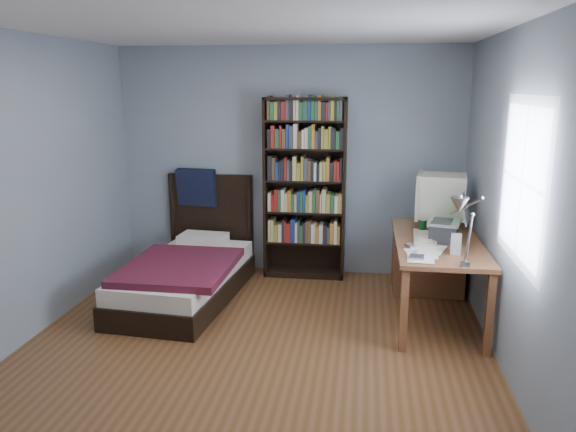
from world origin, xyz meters
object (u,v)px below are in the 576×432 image
object	(u,v)px
keyboard	(425,238)
bookshelf	(305,189)
desk	(430,257)
desk_lamp	(461,212)
bed	(188,271)
crt_monitor	(440,197)
laptop	(446,228)
speaker	(456,244)
soda_can	(423,227)

from	to	relation	value
keyboard	bookshelf	world-z (taller)	bookshelf
desk	desk_lamp	xyz separation A→B (m)	(-0.01, -1.61, 0.82)
keyboard	bed	bearing A→B (deg)	178.22
crt_monitor	laptop	world-z (taller)	crt_monitor
laptop	desk_lamp	bearing A→B (deg)	-93.71
desk_lamp	keyboard	distance (m)	1.22
bookshelf	bed	distance (m)	1.53
bookshelf	desk_lamp	bearing A→B (deg)	-58.46
desk	bed	size ratio (longest dim) A/B	0.81
crt_monitor	desk	bearing A→B (deg)	-145.50
speaker	bookshelf	xyz separation A→B (m)	(-1.40, 1.41, 0.17)
desk	bed	bearing A→B (deg)	-173.35
laptop	keyboard	xyz separation A→B (m)	(-0.18, 0.00, -0.10)
laptop	bed	world-z (taller)	bed
desk	keyboard	size ratio (longest dim) A/B	3.33
crt_monitor	desk_lamp	distance (m)	1.66
keyboard	soda_can	bearing A→B (deg)	93.43
laptop	speaker	distance (m)	0.40
soda_can	bed	size ratio (longest dim) A/B	0.06
keyboard	bookshelf	distance (m)	1.58
speaker	soda_can	world-z (taller)	speaker
laptop	bookshelf	xyz separation A→B (m)	(-1.37, 1.01, 0.14)
desk_lamp	crt_monitor	bearing A→B (deg)	87.62
bed	laptop	bearing A→B (deg)	-4.95
bed	soda_can	bearing A→B (deg)	0.53
crt_monitor	bookshelf	bearing A→B (deg)	161.00
desk	soda_can	size ratio (longest dim) A/B	12.67
desk	crt_monitor	bearing A→B (deg)	34.50
soda_can	bed	world-z (taller)	bed
desk	laptop	xyz separation A→B (m)	(0.06, -0.49, 0.43)
crt_monitor	keyboard	bearing A→B (deg)	-108.45
desk_lamp	speaker	xyz separation A→B (m)	(0.10, 0.71, -0.43)
crt_monitor	speaker	xyz separation A→B (m)	(0.03, -0.94, -0.21)
speaker	crt_monitor	bearing A→B (deg)	101.18
crt_monitor	keyboard	world-z (taller)	crt_monitor
keyboard	bed	distance (m)	2.34
laptop	keyboard	world-z (taller)	laptop
desk_lamp	bed	bearing A→B (deg)	151.03
desk_lamp	bookshelf	distance (m)	2.50
desk	bookshelf	xyz separation A→B (m)	(-1.31, 0.51, 0.57)
laptop	bed	xyz separation A→B (m)	(-2.47, 0.21, -0.59)
laptop	soda_can	size ratio (longest dim) A/B	3.30
keyboard	soda_can	size ratio (longest dim) A/B	3.80
soda_can	desk	bearing A→B (deg)	65.49
desk	soda_can	distance (m)	0.47
keyboard	speaker	world-z (taller)	speaker
desk_lamp	soda_can	size ratio (longest dim) A/B	4.91
desk	speaker	size ratio (longest dim) A/B	9.88
bookshelf	keyboard	bearing A→B (deg)	-40.21
bookshelf	crt_monitor	bearing A→B (deg)	-19.00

